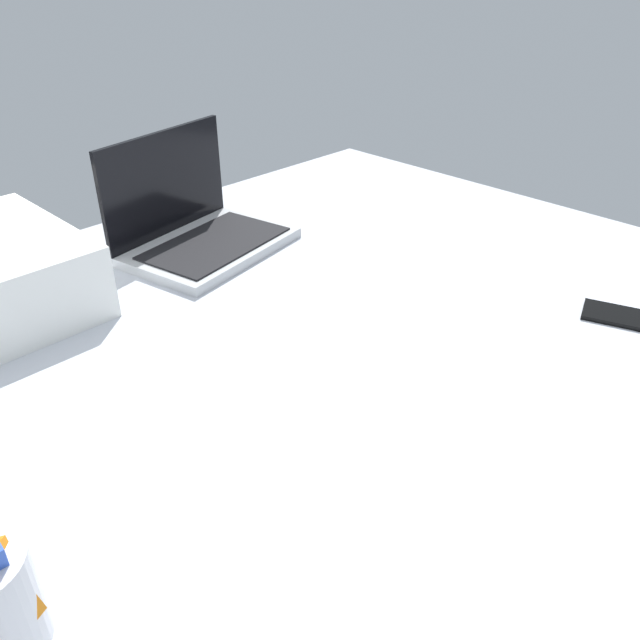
# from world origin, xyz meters

# --- Properties ---
(bed_mattress) EXTENTS (1.80, 1.40, 0.18)m
(bed_mattress) POSITION_xyz_m (0.00, 0.00, 0.09)
(bed_mattress) COLOR #B7BCC6
(bed_mattress) RESTS_ON ground
(laptop) EXTENTS (0.37, 0.29, 0.23)m
(laptop) POSITION_xyz_m (0.14, 0.43, 0.22)
(laptop) COLOR #B7BABC
(laptop) RESTS_ON bed_mattress
(cell_phone) EXTENTS (0.11, 0.15, 0.01)m
(cell_phone) POSITION_xyz_m (0.48, -0.32, 0.18)
(cell_phone) COLOR black
(cell_phone) RESTS_ON bed_mattress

